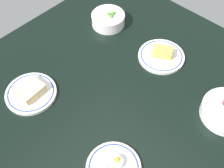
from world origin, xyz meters
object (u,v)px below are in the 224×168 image
plate_eggs (113,167)px  plate_cheese (161,55)px  bowl_peas (108,19)px  plate_sandwich (31,92)px

plate_eggs → plate_cheese: size_ratio=0.91×
plate_cheese → bowl_peas: size_ratio=1.26×
plate_eggs → plate_sandwich: bearing=90.0°
plate_eggs → bowl_peas: bowl_peas is taller
plate_eggs → bowl_peas: size_ratio=1.15×
plate_cheese → bowl_peas: bearing=89.9°
plate_sandwich → plate_eggs: bearing=-90.0°
plate_sandwich → bowl_peas: size_ratio=1.27×
plate_eggs → plate_cheese: 51.15cm
plate_cheese → plate_sandwich: plate_cheese is taller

